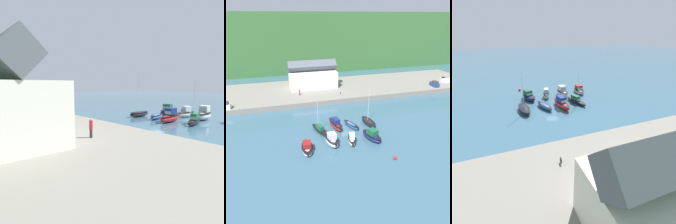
# 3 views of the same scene
# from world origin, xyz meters

# --- Properties ---
(ground_plane) EXTENTS (320.00, 320.00, 0.00)m
(ground_plane) POSITION_xyz_m (0.00, 0.00, 0.00)
(ground_plane) COLOR #385B70
(quay_promenade) EXTENTS (127.67, 27.28, 1.67)m
(quay_promenade) POSITION_xyz_m (0.00, 28.82, 0.84)
(quay_promenade) COLOR gray
(quay_promenade) RESTS_ON ground_plane
(moored_boat_0) EXTENTS (3.57, 7.30, 8.01)m
(moored_boat_0) POSITION_xyz_m (-7.17, -1.61, 0.74)
(moored_boat_0) COLOR black
(moored_boat_0) RESTS_ON ground_plane
(moored_boat_1) EXTENTS (2.95, 7.38, 2.77)m
(moored_boat_1) POSITION_xyz_m (-2.67, -0.40, 1.02)
(moored_boat_1) COLOR red
(moored_boat_1) RESTS_ON ground_plane
(moored_boat_2) EXTENTS (3.41, 6.14, 1.08)m
(moored_boat_2) POSITION_xyz_m (1.40, -1.23, 0.58)
(moored_boat_2) COLOR #33568E
(moored_boat_2) RESTS_ON ground_plane
(moored_boat_3) EXTENTS (2.94, 6.62, 9.50)m
(moored_boat_3) POSITION_xyz_m (6.40, -1.07, 0.67)
(moored_boat_3) COLOR black
(moored_boat_3) RESTS_ON ground_plane
(moored_boat_5) EXTENTS (3.04, 5.65, 3.00)m
(moored_boat_5) POSITION_xyz_m (-5.69, -8.04, 1.12)
(moored_boat_5) COLOR silver
(moored_boat_5) RESTS_ON ground_plane
(moored_boat_6) EXTENTS (2.76, 5.28, 2.50)m
(moored_boat_6) POSITION_xyz_m (-1.07, -8.62, 0.91)
(moored_boat_6) COLOR white
(moored_boat_6) RESTS_ON ground_plane
(moored_boat_7) EXTENTS (4.02, 6.51, 2.67)m
(moored_boat_7) POSITION_xyz_m (4.01, -8.54, 0.98)
(moored_boat_7) COLOR navy
(moored_boat_7) RESTS_ON ground_plane
(parked_car_1) EXTENTS (2.14, 4.33, 2.16)m
(parked_car_1) POSITION_xyz_m (42.56, 18.60, 2.59)
(parked_car_1) COLOR navy
(parked_car_1) RESTS_ON quay_promenade
(person_on_quay) EXTENTS (0.40, 0.40, 2.14)m
(person_on_quay) POSITION_xyz_m (-9.01, 23.01, 2.77)
(person_on_quay) COLOR #232838
(person_on_quay) RESTS_ON quay_promenade
(dog_on_quay) EXTENTS (0.47, 0.88, 0.68)m
(dog_on_quay) POSITION_xyz_m (4.90, 20.15, 2.13)
(dog_on_quay) COLOR black
(dog_on_quay) RESTS_ON quay_promenade
(mooring_buoy_0) EXTENTS (0.73, 0.73, 0.73)m
(mooring_buoy_0) POSITION_xyz_m (5.32, -17.10, 0.37)
(mooring_buoy_0) COLOR red
(mooring_buoy_0) RESTS_ON ground_plane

